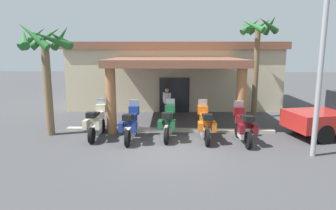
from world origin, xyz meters
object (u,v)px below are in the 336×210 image
Objects in this scene: motorcycle_green at (168,123)px; roadside_sign at (325,22)px; motorcycle_maroon at (243,126)px; palm_tree_roadside at (45,51)px; motel_building at (174,73)px; motorcycle_blue at (131,125)px; motorcycle_orange at (205,124)px; pedestrian at (167,101)px; palm_tree_near_portico at (257,40)px; motorcycle_cream at (96,122)px.

motorcycle_green is 6.89m from roadside_sign.
motorcycle_green and motorcycle_maroon have the same top height.
roadside_sign is (10.58, -2.23, 0.99)m from palm_tree_roadside.
roadside_sign is at bearing -64.95° from motel_building.
motorcycle_green is at bearing -92.32° from motel_building.
motorcycle_blue is 3.09m from motorcycle_orange.
roadside_sign reaches higher than palm_tree_roadside.
pedestrian is at bearing -95.67° from motel_building.
pedestrian is 5.88m from palm_tree_near_portico.
palm_tree_near_portico reaches higher than motorcycle_orange.
motorcycle_cream is 9.49m from palm_tree_near_portico.
roadside_sign is (2.21, -1.44, 3.99)m from motorcycle_maroon.
motorcycle_cream is 1.00× the size of motorcycle_blue.
motorcycle_orange is 4.51m from pedestrian.
motorcycle_cream is 4.62m from motorcycle_orange.
motorcycle_orange is at bearing -93.71° from motorcycle_green.
pedestrian is at bearing -35.04° from motorcycle_cream.
motorcycle_cream and motorcycle_orange have the same top height.
motel_building reaches higher than motorcycle_maroon.
pedestrian is at bearing 35.46° from palm_tree_roadside.
motorcycle_orange is 0.45× the size of palm_tree_roadside.
motorcycle_maroon is 1.33× the size of pedestrian.
motorcycle_blue is 0.31× the size of roadside_sign.
palm_tree_near_portico is (4.84, 0.30, 3.32)m from pedestrian.
motorcycle_maroon is 0.32× the size of roadside_sign.
motorcycle_maroon is 8.92m from palm_tree_roadside.
palm_tree_near_portico is at bearing 96.59° from roadside_sign.
motorcycle_green is 7.20m from palm_tree_near_portico.
motorcycle_maroon is (1.54, -0.25, 0.00)m from motorcycle_orange.
motorcycle_cream is 0.31× the size of roadside_sign.
motorcycle_blue is at bearing 167.71° from roadside_sign.
motel_building is 9.02m from motorcycle_blue.
roadside_sign is at bearing -83.41° from palm_tree_near_portico.
palm_tree_roadside is 0.70× the size of roadside_sign.
motorcycle_blue is 1.33× the size of pedestrian.
motel_building is 6.52m from palm_tree_near_portico.
motorcycle_maroon is (3.06, -8.81, -1.46)m from motel_building.
motorcycle_orange is (1.54, -0.20, 0.00)m from motorcycle_green.
motorcycle_green is 0.45× the size of palm_tree_roadside.
motorcycle_green is (3.08, 0.06, 0.00)m from motorcycle_cream.
motorcycle_orange is (3.08, 0.20, 0.00)m from motorcycle_blue.
palm_tree_near_portico is 0.80× the size of roadside_sign.
motorcycle_green is at bearing 160.36° from roadside_sign.
motel_building reaches higher than pedestrian.
roadside_sign reaches higher than pedestrian.
motorcycle_cream is at bearing -112.38° from motel_building.
palm_tree_roadside is (-5.03, -3.58, 2.73)m from pedestrian.
motorcycle_blue and motorcycle_green have the same top height.
motorcycle_green and motorcycle_orange have the same top height.
motorcycle_green is 1.33× the size of pedestrian.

